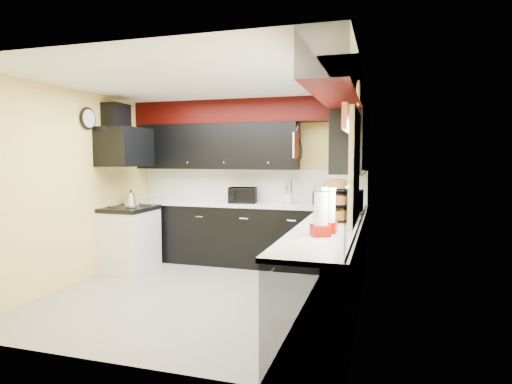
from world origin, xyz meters
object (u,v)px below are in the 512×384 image
at_px(utensil_crock, 289,199).
at_px(knife_block, 316,198).
at_px(kettle, 131,199).
at_px(toaster_oven, 243,195).
at_px(microwave, 342,202).

height_order(utensil_crock, knife_block, knife_block).
bearing_deg(kettle, knife_block, 13.90).
distance_m(utensil_crock, kettle, 2.35).
relative_size(utensil_crock, knife_block, 0.80).
distance_m(toaster_oven, knife_block, 1.11).
height_order(toaster_oven, knife_block, toaster_oven).
height_order(toaster_oven, microwave, microwave).
relative_size(toaster_oven, kettle, 1.98).
relative_size(microwave, utensil_crock, 3.40).
distance_m(microwave, kettle, 3.11).
bearing_deg(microwave, toaster_oven, 84.76).
distance_m(microwave, knife_block, 0.91).
relative_size(toaster_oven, microwave, 0.79).
bearing_deg(microwave, utensil_crock, 69.79).
relative_size(microwave, knife_block, 2.71).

